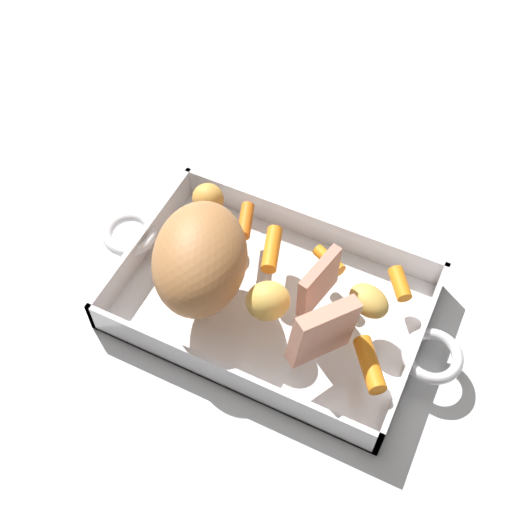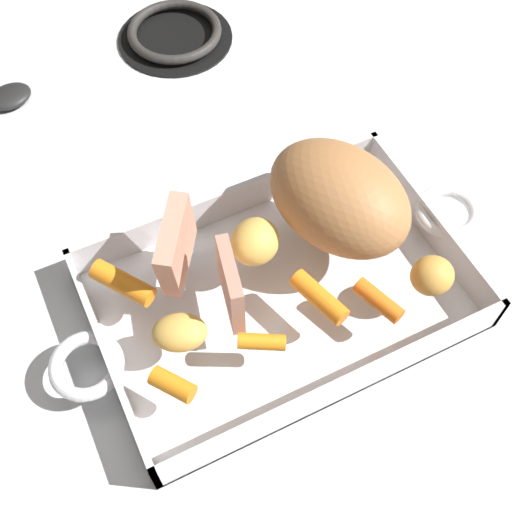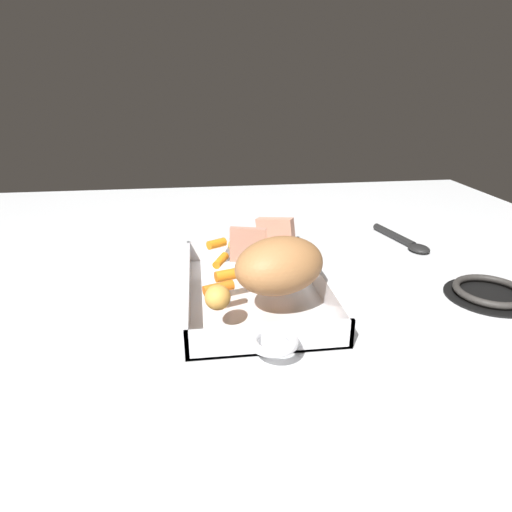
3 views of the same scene
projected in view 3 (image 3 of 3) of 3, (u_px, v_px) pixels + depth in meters
ground_plane at (255, 297)px, 0.81m from camera, size 1.85×1.85×0.00m
roasting_dish at (255, 291)px, 0.81m from camera, size 0.48×0.25×0.05m
pork_roast at (280, 265)px, 0.71m from camera, size 0.16×0.18×0.09m
roast_slice_thick at (276, 237)px, 0.87m from camera, size 0.06×0.08×0.08m
roast_slice_outer at (248, 245)px, 0.83m from camera, size 0.03×0.07×0.07m
baby_carrot_northwest at (221, 260)px, 0.83m from camera, size 0.05×0.03×0.02m
baby_carrot_southwest at (232, 274)px, 0.77m from camera, size 0.04×0.07×0.02m
baby_carrot_short at (271, 240)px, 0.93m from camera, size 0.06×0.07×0.03m
baby_carrot_center_right at (217, 244)px, 0.91m from camera, size 0.04×0.04×0.02m
baby_carrot_long at (219, 288)px, 0.72m from camera, size 0.03×0.05×0.02m
potato_halved at (238, 245)px, 0.89m from camera, size 0.06×0.06×0.03m
potato_whole at (218, 297)px, 0.66m from camera, size 0.05×0.05×0.04m
potato_corner at (273, 259)px, 0.80m from camera, size 0.07×0.07×0.04m
stove_burner_rear at (490, 293)px, 0.81m from camera, size 0.16×0.16×0.02m
serving_spoon at (405, 241)px, 1.07m from camera, size 0.21×0.07×0.02m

